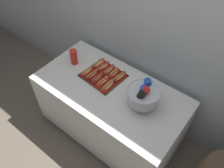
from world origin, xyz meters
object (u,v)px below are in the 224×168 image
Objects in this scene: hot_dog_2 at (97,78)px; hot_dog_8 at (114,73)px; buffet_table at (111,110)px; punch_bowl at (143,95)px; serving_tray at (103,76)px; hot_dog_6 at (103,66)px; hot_dog_9 at (119,77)px; cup_stack at (74,57)px; hot_dog_0 at (87,71)px; hot_dog_4 at (108,85)px; hot_dog_1 at (92,75)px; hot_dog_7 at (108,70)px; hot_dog_3 at (103,82)px; hot_dog_5 at (98,63)px.

hot_dog_2 is 0.95× the size of hot_dog_8.
buffet_table is 5.12× the size of punch_bowl.
hot_dog_6 is (-0.07, 0.09, 0.03)m from serving_tray.
hot_dog_9 is 1.09× the size of cup_stack.
hot_dog_4 is (0.30, -0.02, -0.00)m from hot_dog_0.
hot_dog_6 is at bearing 86.02° from hot_dog_1.
hot_dog_6 is at bearing 176.02° from hot_dog_7.
serving_tray is 0.12m from hot_dog_8.
hot_dog_6 is at bearing 110.46° from hot_dog_2.
punch_bowl is at bearing -19.39° from hot_dog_9.
buffet_table is 0.40m from hot_dog_3.
punch_bowl is (0.68, 0.01, 0.10)m from hot_dog_0.
hot_dog_3 is 0.17m from hot_dog_8.
serving_tray is at bearing 24.83° from hot_dog_0.
hot_dog_6 reaches higher than hot_dog_5.
hot_dog_9 is (0.22, -0.02, -0.00)m from hot_dog_6.
hot_dog_3 reaches higher than hot_dog_8.
hot_dog_3 is at bearing -69.54° from hot_dog_7.
serving_tray is 2.45× the size of hot_dog_0.
hot_dog_0 reaches higher than hot_dog_9.
hot_dog_0 is 0.23m from hot_dog_3.
cup_stack is at bearing -168.60° from hot_dog_9.
hot_dog_8 is at bearing 163.06° from punch_bowl.
hot_dog_2 is 0.22m from hot_dog_5.
hot_dog_6 is 0.94× the size of hot_dog_9.
hot_dog_3 is 0.96× the size of hot_dog_7.
serving_tray is 2.77× the size of hot_dog_2.
hot_dog_4 reaches higher than hot_dog_9.
hot_dog_7 is (0.01, 0.08, 0.03)m from serving_tray.
hot_dog_2 is at bearing -3.98° from hot_dog_0.
serving_tray is 0.12m from hot_dog_6.
buffet_table is at bearing -4.54° from hot_dog_3.
hot_dog_0 is 0.18m from hot_dog_6.
hot_dog_5 is at bearing 147.21° from serving_tray.
hot_dog_5 is at bearing 176.02° from hot_dog_9.
cup_stack is at bearing 173.86° from hot_dog_4.
hot_dog_7 is at bearing 176.02° from hot_dog_8.
cup_stack is at bearing -151.44° from hot_dog_5.
buffet_table is at bearing -4.16° from hot_dog_0.
hot_dog_0 is at bearing -93.98° from hot_dog_5.
hot_dog_5 is at bearing 86.02° from hot_dog_0.
punch_bowl reaches higher than hot_dog_2.
hot_dog_5 is at bearing 110.46° from hot_dog_1.
hot_dog_4 reaches higher than buffet_table.
punch_bowl is (0.67, -0.15, 0.11)m from hot_dog_5.
cup_stack is at bearing 178.58° from punch_bowl.
punch_bowl is at bearing 6.00° from buffet_table.
punch_bowl is at bearing -15.15° from hot_dog_7.
hot_dog_2 is at bearing -93.98° from serving_tray.
hot_dog_4 is at bearing -32.79° from hot_dog_5.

